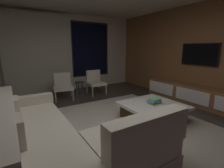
% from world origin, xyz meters
% --- Properties ---
extents(floor, '(9.20, 9.20, 0.00)m').
position_xyz_m(floor, '(0.00, 0.00, 0.00)').
color(floor, '#332B26').
extents(back_wall_with_window, '(6.60, 0.30, 2.70)m').
position_xyz_m(back_wall_with_window, '(-0.06, 3.62, 1.34)').
color(back_wall_with_window, beige).
rests_on(back_wall_with_window, floor).
extents(media_wall, '(0.12, 7.80, 2.70)m').
position_xyz_m(media_wall, '(3.06, 0.00, 1.35)').
color(media_wall, brown).
rests_on(media_wall, floor).
extents(area_rug, '(3.20, 3.80, 0.01)m').
position_xyz_m(area_rug, '(0.35, -0.10, 0.01)').
color(area_rug, '#ADA391').
rests_on(area_rug, floor).
extents(sectional_couch, '(1.98, 2.50, 0.82)m').
position_xyz_m(sectional_couch, '(-0.93, -0.18, 0.29)').
color(sectional_couch, '#B1A997').
rests_on(sectional_couch, floor).
extents(coffee_table, '(1.16, 1.16, 0.36)m').
position_xyz_m(coffee_table, '(1.06, 0.03, 0.19)').
color(coffee_table, '#422F13').
rests_on(coffee_table, floor).
extents(book_stack_on_coffee_table, '(0.29, 0.22, 0.11)m').
position_xyz_m(book_stack_on_coffee_table, '(1.11, 0.04, 0.41)').
color(book_stack_on_coffee_table, '#ACCE60').
rests_on(book_stack_on_coffee_table, coffee_table).
extents(accent_chair_near_window, '(0.56, 0.58, 0.78)m').
position_xyz_m(accent_chair_near_window, '(0.97, 2.58, 0.43)').
color(accent_chair_near_window, '#B2ADA0').
rests_on(accent_chair_near_window, floor).
extents(accent_chair_by_curtain, '(0.64, 0.66, 0.78)m').
position_xyz_m(accent_chair_by_curtain, '(-0.11, 2.56, 0.43)').
color(accent_chair_by_curtain, '#B2ADA0').
rests_on(accent_chair_by_curtain, floor).
extents(side_stool, '(0.32, 0.32, 0.46)m').
position_xyz_m(side_stool, '(0.40, 2.56, 0.37)').
color(side_stool, '#333338').
rests_on(side_stool, floor).
extents(media_console, '(0.46, 3.10, 0.52)m').
position_xyz_m(media_console, '(2.77, 0.05, 0.25)').
color(media_console, brown).
rests_on(media_console, floor).
extents(mounted_tv, '(0.05, 1.01, 0.59)m').
position_xyz_m(mounted_tv, '(2.95, 0.25, 1.35)').
color(mounted_tv, black).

